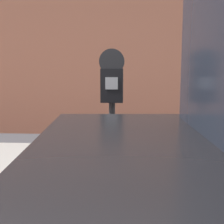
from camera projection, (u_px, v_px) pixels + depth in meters
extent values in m
cube|color=#9E9B96|center=(85.00, 179.00, 3.77)|extent=(24.00, 2.80, 0.14)
cube|color=#935642|center=(103.00, 1.00, 6.18)|extent=(24.00, 0.30, 5.34)
cylinder|color=#2D2D30|center=(112.00, 155.00, 2.82)|extent=(0.06, 0.06, 0.97)
cube|color=black|center=(112.00, 85.00, 2.73)|extent=(0.19, 0.13, 0.29)
cube|color=gray|center=(112.00, 83.00, 2.65)|extent=(0.11, 0.01, 0.10)
cylinder|color=black|center=(112.00, 62.00, 2.70)|extent=(0.22, 0.11, 0.22)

